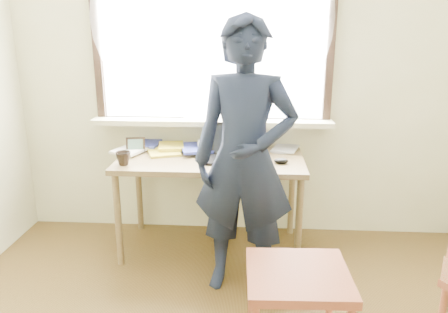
# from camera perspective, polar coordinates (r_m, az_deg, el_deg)

# --- Properties ---
(room_shell) EXTENTS (3.52, 4.02, 2.61)m
(room_shell) POSITION_cam_1_polar(r_m,az_deg,el_deg) (1.60, -1.05, 16.71)
(room_shell) COLOR beige
(room_shell) RESTS_ON ground
(desk) EXTENTS (1.34, 0.67, 0.72)m
(desk) POSITION_cam_1_polar(r_m,az_deg,el_deg) (3.19, -1.73, -1.47)
(desk) COLOR brown
(desk) RESTS_ON ground
(laptop) EXTENTS (0.40, 0.34, 0.25)m
(laptop) POSITION_cam_1_polar(r_m,az_deg,el_deg) (3.12, 1.26, 0.63)
(laptop) COLOR black
(laptop) RESTS_ON desk
(mug_white) EXTENTS (0.19, 0.19, 0.10)m
(mug_white) POSITION_cam_1_polar(r_m,az_deg,el_deg) (3.29, -2.35, 1.37)
(mug_white) COLOR white
(mug_white) RESTS_ON desk
(mug_dark) EXTENTS (0.14, 0.14, 0.10)m
(mug_dark) POSITION_cam_1_polar(r_m,az_deg,el_deg) (3.07, -13.01, -0.25)
(mug_dark) COLOR black
(mug_dark) RESTS_ON desk
(mouse) EXTENTS (0.10, 0.07, 0.04)m
(mouse) POSITION_cam_1_polar(r_m,az_deg,el_deg) (3.06, 7.48, -0.56)
(mouse) COLOR black
(mouse) RESTS_ON desk
(desk_clutter) EXTENTS (0.89, 0.48, 0.04)m
(desk_clutter) POSITION_cam_1_polar(r_m,az_deg,el_deg) (3.34, -6.83, 0.88)
(desk_clutter) COLOR #2C3591
(desk_clutter) RESTS_ON desk
(book_a) EXTENTS (0.28, 0.34, 0.03)m
(book_a) POSITION_cam_1_polar(r_m,az_deg,el_deg) (3.45, -7.05, 1.31)
(book_a) COLOR white
(book_a) RESTS_ON desk
(book_b) EXTENTS (0.24, 0.29, 0.02)m
(book_b) POSITION_cam_1_polar(r_m,az_deg,el_deg) (3.42, 6.51, 1.13)
(book_b) COLOR white
(book_b) RESTS_ON desk
(picture_frame) EXTENTS (0.14, 0.04, 0.11)m
(picture_frame) POSITION_cam_1_polar(r_m,az_deg,el_deg) (3.35, -11.47, 1.39)
(picture_frame) COLOR black
(picture_frame) RESTS_ON desk
(work_chair) EXTENTS (0.51, 0.49, 0.50)m
(work_chair) POSITION_cam_1_polar(r_m,az_deg,el_deg) (2.24, 9.58, -16.34)
(work_chair) COLOR #9A4E32
(work_chair) RESTS_ON ground
(person) EXTENTS (0.68, 0.49, 1.72)m
(person) POSITION_cam_1_polar(r_m,az_deg,el_deg) (2.65, 2.73, -0.47)
(person) COLOR black
(person) RESTS_ON ground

